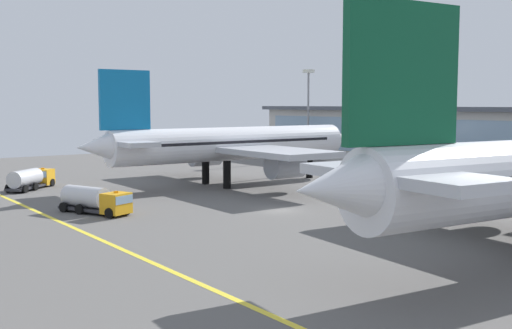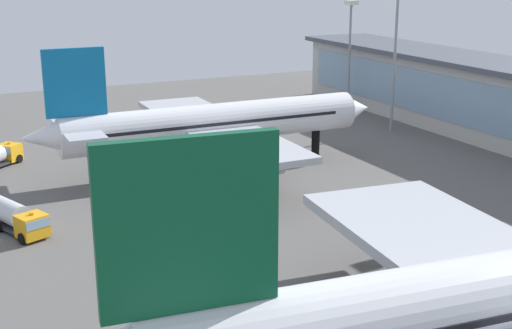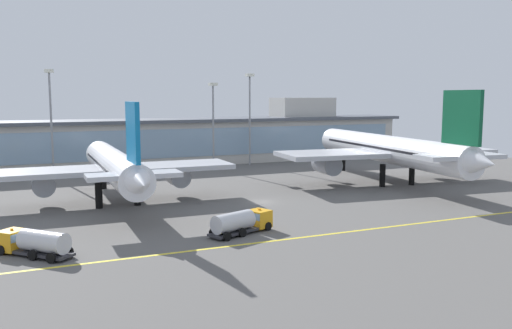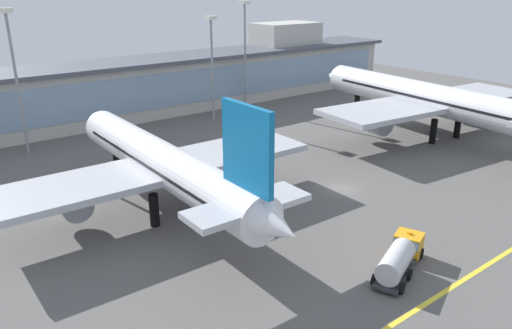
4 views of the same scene
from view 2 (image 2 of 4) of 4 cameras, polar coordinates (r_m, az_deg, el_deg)
The scene contains 5 objects.
ground_plane at distance 66.74m, azimuth -3.01°, elevation -6.18°, with size 180.00×180.00×0.00m, color #5B5956.
airliner_near_left at distance 87.32m, azimuth -3.60°, elevation 3.34°, with size 37.99×46.79×16.34m.
fuel_tanker_truck at distance 71.88m, azimuth -19.17°, elevation -4.14°, with size 9.31×5.66×2.90m.
apron_light_mast_east at distance 124.65m, azimuth 7.78°, elevation 10.39°, with size 1.80×1.80×19.22m.
apron_light_mast_far_east at distance 108.73m, azimuth 11.47°, elevation 10.37°, with size 1.80×1.80×22.57m.
Camera 2 is at (56.90, -23.82, 25.48)m, focal length 48.49 mm.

